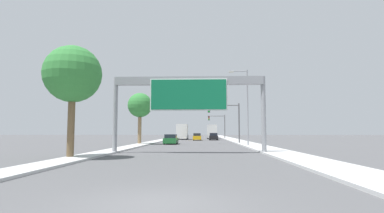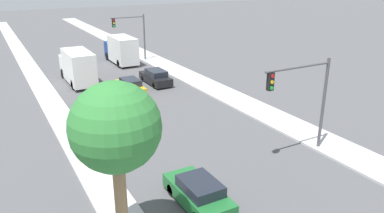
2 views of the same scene
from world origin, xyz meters
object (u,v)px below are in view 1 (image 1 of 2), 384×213
truck_box_secondary (212,132)px  traffic_light_mid_block (219,123)px  palm_tree_background (140,106)px  street_lamp_right (245,102)px  sign_gantry (189,92)px  traffic_light_near_intersection (228,116)px  car_far_center (213,137)px  car_near_center (197,137)px  palm_tree_foreground (73,75)px  car_near_right (171,139)px  truck_box_primary (183,132)px

truck_box_secondary → traffic_light_mid_block: size_ratio=1.18×
palm_tree_background → street_lamp_right: bearing=-19.9°
palm_tree_background → sign_gantry: bearing=-65.3°
traffic_light_near_intersection → street_lamp_right: bearing=-79.7°
street_lamp_right → car_far_center: bearing=96.4°
sign_gantry → traffic_light_near_intersection: 20.79m
sign_gantry → truck_box_secondary: 50.32m
car_near_center → palm_tree_background: (-7.90, -20.44, 4.89)m
sign_gantry → truck_box_secondary: (3.50, 50.07, -3.56)m
traffic_light_mid_block → palm_tree_background: 35.55m
car_far_center → sign_gantry: bearing=-95.1°
sign_gantry → truck_box_secondary: bearing=86.0°
traffic_light_near_intersection → palm_tree_foreground: (-13.02, -25.47, 1.63)m
car_far_center → truck_box_secondary: (0.00, 10.66, 1.04)m
car_near_right → truck_box_secondary: (7.00, 31.61, 1.08)m
car_near_right → palm_tree_background: bearing=-163.5°
sign_gantry → car_far_center: size_ratio=2.79×
car_far_center → car_near_center: bearing=-152.6°
car_far_center → truck_box_secondary: truck_box_secondary is taller
car_near_right → street_lamp_right: street_lamp_right is taller
car_far_center → palm_tree_foreground: (-11.41, -44.76, 5.12)m
car_near_right → traffic_light_mid_block: traffic_light_mid_block is taller
truck_box_primary → sign_gantry: bearing=-85.4°
truck_box_secondary → traffic_light_mid_block: traffic_light_mid_block is taller
sign_gantry → truck_box_primary: 43.96m
palm_tree_background → street_lamp_right: (14.50, -5.24, 0.02)m
truck_box_primary → palm_tree_foreground: palm_tree_foreground is taller
car_near_center → palm_tree_background: size_ratio=0.59×
sign_gantry → palm_tree_background: (-7.90, 17.15, 0.27)m
traffic_light_mid_block → street_lamp_right: size_ratio=0.62×
car_near_center → street_lamp_right: 26.97m
truck_box_primary → palm_tree_background: (-4.40, -26.53, 3.81)m
palm_tree_background → street_lamp_right: 15.41m
car_near_center → truck_box_secondary: bearing=74.3°
car_far_center → truck_box_primary: (-7.00, 4.27, 1.06)m
traffic_light_mid_block → street_lamp_right: street_lamp_right is taller
car_near_center → car_far_center: size_ratio=0.93×
car_far_center → street_lamp_right: bearing=-83.6°
truck_box_primary → palm_tree_foreground: size_ratio=0.96×
traffic_light_near_intersection → palm_tree_foreground: 28.65m
car_near_center → car_near_right: size_ratio=1.00×
sign_gantry → truck_box_primary: size_ratio=1.75×
truck_box_secondary → car_near_center: bearing=-105.7°
palm_tree_background → car_near_right: bearing=16.5°
car_near_center → truck_box_secondary: (3.50, 12.48, 1.06)m
car_near_center → palm_tree_background: 22.46m
truck_box_primary → traffic_light_mid_block: (8.83, 6.44, 2.31)m
traffic_light_near_intersection → palm_tree_background: 13.42m
truck_box_secondary → car_far_center: bearing=-90.0°
traffic_light_near_intersection → street_lamp_right: size_ratio=0.64×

